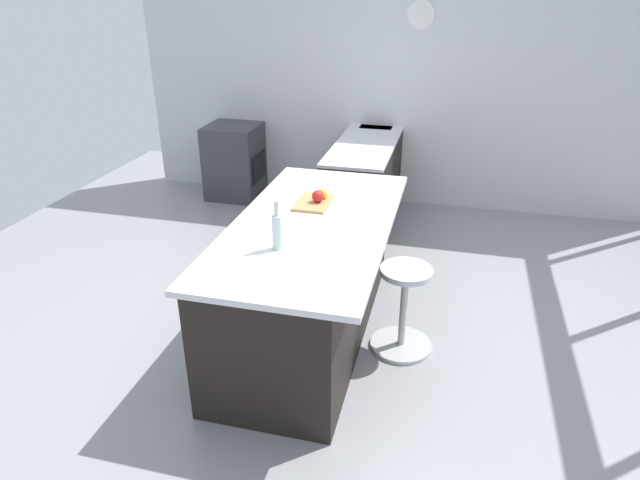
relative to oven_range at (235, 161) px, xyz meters
name	(u,v)px	position (x,y,z in m)	size (l,w,h in m)	color
ground_plane	(343,322)	(2.37, 1.83, -0.43)	(7.68, 7.68, 0.00)	gray
interior_partition_left	(397,76)	(-0.35, 1.83, 1.00)	(0.15, 5.91, 2.87)	silver
sink_cabinet	(371,170)	(0.00, 1.64, 0.02)	(2.59, 0.60, 1.18)	black
oven_range	(235,161)	(0.00, 0.00, 0.00)	(0.60, 0.61, 0.87)	#38383D
kitchen_island	(307,278)	(2.55, 1.59, 0.03)	(2.17, 1.05, 0.91)	black
stool_by_window	(403,311)	(2.57, 2.30, -0.13)	(0.44, 0.44, 0.64)	#B7B7BC
cutting_board	(313,203)	(2.24, 1.56, 0.49)	(0.36, 0.24, 0.02)	tan
apple_red	(318,196)	(2.24, 1.60, 0.54)	(0.09, 0.09, 0.09)	red
apple_yellow	(323,193)	(2.16, 1.62, 0.53)	(0.08, 0.08, 0.08)	gold
water_bottle	(277,230)	(3.00, 1.54, 0.60)	(0.06, 0.06, 0.31)	silver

